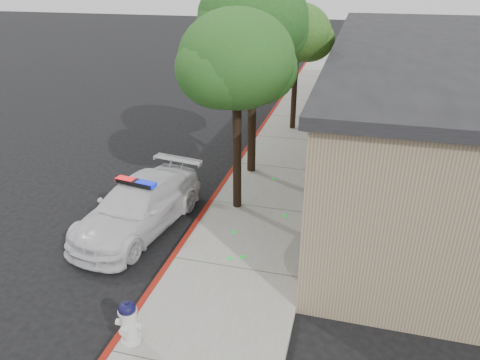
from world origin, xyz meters
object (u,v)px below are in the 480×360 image
Objects in this scene: street_tree_near at (237,64)px; street_tree_far at (298,36)px; police_car at (138,206)px; clapboard_building at (434,100)px; street_tree_mid at (253,24)px; fire_hydrant at (129,322)px.

street_tree_near is 1.07× the size of street_tree_far.
street_tree_near reaches higher than police_car.
clapboard_building is 8.67m from street_tree_near.
street_tree_mid is (-5.99, -3.46, 2.83)m from clapboard_building.
clapboard_building is 13.38m from fire_hydrant.
street_tree_near is at bearing -133.45° from clapboard_building.
street_tree_far reaches higher than police_car.
fire_hydrant is (1.77, -3.97, -0.06)m from police_car.
police_car is 0.75× the size of street_tree_mid.
clapboard_building is 3.80× the size of street_tree_near.
police_car is 0.87× the size of street_tree_near.
fire_hydrant is 0.18× the size of street_tree_far.
street_tree_near is (2.34, 1.61, 3.58)m from police_car.
street_tree_mid is at bearing 72.41° from police_car.
police_car is at bearing 113.59° from fire_hydrant.
street_tree_near reaches higher than fire_hydrant.
street_tree_near is 0.86× the size of street_tree_mid.
fire_hydrant is at bearing -118.49° from clapboard_building.
police_car is 5.25× the size of fire_hydrant.
street_tree_far is at bearing 81.55° from police_car.
street_tree_far is at bearing 84.81° from fire_hydrant.
street_tree_mid reaches higher than clapboard_building.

